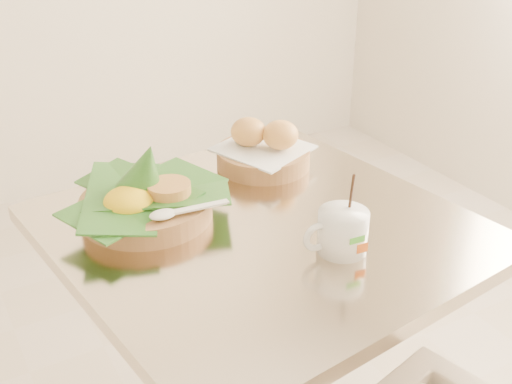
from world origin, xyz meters
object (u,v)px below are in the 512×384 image
cafe_table (261,321)px  coffee_mug (342,231)px  bread_basket (264,150)px  rice_basket (146,197)px

cafe_table → coffee_mug: (0.07, -0.14, 0.26)m
bread_basket → cafe_table: bearing=-121.0°
rice_basket → bread_basket: rice_basket is taller
cafe_table → rice_basket: bearing=142.3°
bread_basket → coffee_mug: 0.37m
rice_basket → coffee_mug: 0.37m
cafe_table → rice_basket: (-0.17, 0.13, 0.26)m
cafe_table → bread_basket: 0.36m
rice_basket → coffee_mug: (0.24, -0.27, -0.00)m
rice_basket → bread_basket: size_ratio=1.36×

